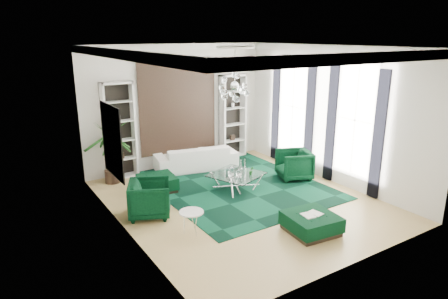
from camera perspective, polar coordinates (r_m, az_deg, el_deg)
floor at (r=10.23m, az=2.43°, el=-7.32°), size 6.00×7.00×0.02m
ceiling at (r=9.39m, az=2.71°, el=14.59°), size 6.00×7.00×0.02m
wall_back at (r=12.61m, az=-6.69°, el=6.17°), size 6.00×0.02×3.80m
wall_front at (r=7.16m, az=18.92°, el=-2.34°), size 6.00×0.02×3.80m
wall_left at (r=8.32m, az=-14.66°, el=0.55°), size 0.02×7.00×3.80m
wall_right at (r=11.59m, az=14.88°, el=4.86°), size 0.02×7.00×3.80m
crown_molding at (r=9.39m, az=2.71°, el=13.92°), size 6.00×7.00×0.18m
ceiling_medallion at (r=9.64m, az=1.65°, el=14.41°), size 0.90×0.90×0.05m
tapestry at (r=12.56m, az=-6.58°, el=6.14°), size 2.50×0.06×2.80m
shelving_left at (r=11.82m, az=-14.70°, el=2.60°), size 0.90×0.38×2.80m
shelving_right at (r=13.49m, az=1.24°, el=4.76°), size 0.90×0.38×2.80m
painting at (r=8.90m, az=-15.61°, el=1.15°), size 0.04×1.30×1.60m
window_near at (r=11.00m, az=18.23°, el=4.00°), size 0.03×1.10×2.90m
curtain_near_a at (r=10.57m, az=21.23°, el=1.84°), size 0.07×0.30×3.25m
curtain_near_b at (r=11.53m, az=15.04°, el=3.51°), size 0.07×0.30×3.25m
window_far at (r=12.62m, az=9.83°, el=6.05°), size 0.03×1.10×2.90m
curtain_far_a at (r=12.09m, az=12.13°, el=4.28°), size 0.07×0.30×3.25m
curtain_far_b at (r=13.22m, az=7.39°, el=5.51°), size 0.07×0.30×3.25m
rug at (r=11.20m, az=1.65°, el=-5.07°), size 4.20×5.00×0.02m
sofa at (r=12.46m, az=-4.05°, el=-1.13°), size 2.67×1.44×0.74m
armchair_left at (r=9.39m, az=-10.55°, el=-6.92°), size 1.23×1.22×0.85m
armchair_right at (r=11.75m, az=9.97°, el=-2.15°), size 1.20×1.18×0.84m
coffee_table at (r=10.89m, az=1.76°, el=-4.56°), size 1.60×1.60×0.42m
ottoman_side at (r=10.90m, az=-9.51°, el=-4.81°), size 1.01×1.01×0.41m
ottoman_front at (r=8.80m, az=12.34°, el=-10.28°), size 1.11×1.11×0.40m
book at (r=8.71m, az=12.42°, el=-9.01°), size 0.44×0.30×0.03m
side_table at (r=8.55m, az=-4.64°, el=-10.40°), size 0.66×0.66×0.49m
palm at (r=11.50m, az=-16.00°, el=0.86°), size 1.86×1.86×2.31m
chandelier at (r=9.81m, az=1.52°, el=9.04°), size 1.10×1.10×0.79m
table_plant at (r=10.75m, az=3.91°, el=-3.02°), size 0.15×0.14×0.23m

